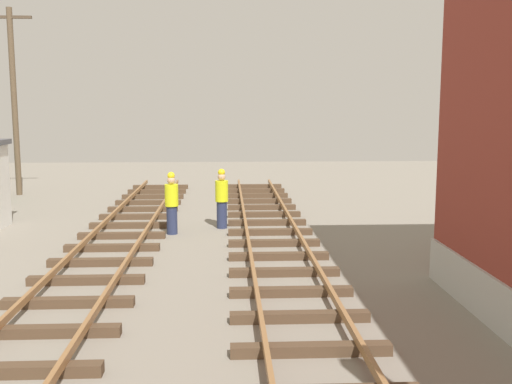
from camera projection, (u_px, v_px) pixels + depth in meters
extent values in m
cube|color=#4C3826|center=(311.00, 350.00, 9.29)|extent=(2.50, 0.24, 0.18)
cube|color=#4C3826|center=(300.00, 317.00, 10.72)|extent=(2.50, 0.24, 0.18)
cube|color=#4C3826|center=(291.00, 292.00, 12.16)|extent=(2.50, 0.24, 0.18)
cube|color=#4C3826|center=(284.00, 272.00, 13.59)|extent=(2.50, 0.24, 0.18)
cube|color=#4C3826|center=(279.00, 256.00, 15.03)|extent=(2.50, 0.24, 0.18)
cube|color=#4C3826|center=(274.00, 243.00, 16.46)|extent=(2.50, 0.24, 0.18)
cube|color=#4C3826|center=(270.00, 232.00, 17.90)|extent=(2.50, 0.24, 0.18)
cube|color=#4C3826|center=(267.00, 223.00, 19.33)|extent=(2.50, 0.24, 0.18)
cube|color=#4C3826|center=(264.00, 214.00, 20.77)|extent=(2.50, 0.24, 0.18)
cube|color=#4C3826|center=(262.00, 207.00, 22.20)|extent=(2.50, 0.24, 0.18)
cube|color=#4C3826|center=(260.00, 201.00, 23.64)|extent=(2.50, 0.24, 0.18)
cube|color=#4C3826|center=(258.00, 196.00, 25.07)|extent=(2.50, 0.24, 0.18)
cube|color=#4C3826|center=(256.00, 191.00, 26.51)|extent=(2.50, 0.24, 0.18)
cube|color=#4C3826|center=(254.00, 186.00, 27.94)|extent=(2.50, 0.24, 0.18)
cube|color=#4C3826|center=(14.00, 371.00, 8.56)|extent=(2.50, 0.24, 0.18)
cube|color=#4C3826|center=(45.00, 332.00, 10.03)|extent=(2.50, 0.24, 0.18)
cube|color=#4C3826|center=(68.00, 303.00, 11.50)|extent=(2.50, 0.24, 0.18)
cube|color=#4C3826|center=(86.00, 280.00, 12.98)|extent=(2.50, 0.24, 0.18)
cube|color=#4C3826|center=(101.00, 262.00, 14.45)|extent=(2.50, 0.24, 0.18)
cube|color=#4C3826|center=(112.00, 248.00, 15.92)|extent=(2.50, 0.24, 0.18)
cube|color=#4C3826|center=(122.00, 236.00, 17.40)|extent=(2.50, 0.24, 0.18)
cube|color=#4C3826|center=(130.00, 225.00, 18.87)|extent=(2.50, 0.24, 0.18)
cube|color=#4C3826|center=(137.00, 217.00, 20.34)|extent=(2.50, 0.24, 0.18)
cube|color=#4C3826|center=(143.00, 209.00, 21.82)|extent=(2.50, 0.24, 0.18)
cube|color=#4C3826|center=(148.00, 203.00, 23.29)|extent=(2.50, 0.24, 0.18)
cube|color=#4C3826|center=(153.00, 197.00, 24.76)|extent=(2.50, 0.24, 0.18)
cube|color=#4C3826|center=(157.00, 192.00, 26.24)|extent=(2.50, 0.24, 0.18)
cube|color=#4C3826|center=(161.00, 187.00, 27.71)|extent=(2.50, 0.24, 0.18)
cylinder|color=brown|center=(14.00, 103.00, 25.34)|extent=(0.24, 0.24, 7.82)
cube|color=#4C3D2D|center=(9.00, 17.00, 24.84)|extent=(1.80, 0.12, 0.12)
cylinder|color=#262D4C|center=(222.00, 215.00, 18.84)|extent=(0.32, 0.32, 0.85)
cylinder|color=yellow|center=(222.00, 191.00, 18.74)|extent=(0.40, 0.40, 0.65)
sphere|color=tan|center=(222.00, 177.00, 18.67)|extent=(0.24, 0.24, 0.24)
sphere|color=yellow|center=(221.00, 172.00, 18.65)|extent=(0.22, 0.22, 0.22)
cylinder|color=#262D4C|center=(172.00, 220.00, 17.99)|extent=(0.32, 0.32, 0.85)
cylinder|color=yellow|center=(171.00, 195.00, 17.88)|extent=(0.40, 0.40, 0.65)
sphere|color=tan|center=(171.00, 180.00, 17.82)|extent=(0.24, 0.24, 0.24)
sphere|color=yellow|center=(171.00, 176.00, 17.80)|extent=(0.22, 0.22, 0.22)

